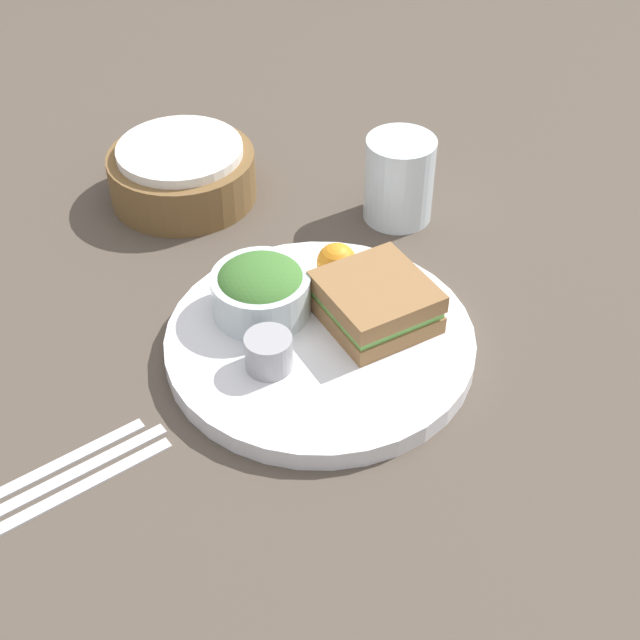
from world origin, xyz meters
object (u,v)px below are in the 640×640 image
Objects in this scene: plate at (320,342)px; knife at (72,474)px; salad_bowl at (261,289)px; dressing_cup at (269,352)px; bread_basket at (182,173)px; fork at (80,487)px; sandwich at (376,302)px; drink_glass at (399,179)px; spoon at (63,461)px.

knife is (-0.26, -0.10, -0.01)m from plate.
salad_bowl is 0.08m from dressing_cup.
plate is at bearing -74.27° from bread_basket.
sandwich is at bearing -179.45° from fork.
sandwich is at bearing 17.32° from dressing_cup.
bread_basket reaches higher than fork.
sandwich is 2.74× the size of dressing_cup.
plate is 2.46× the size of sandwich.
sandwich is 0.34m from knife.
drink_glass is at bearing 64.66° from sandwich.
salad_bowl is 0.26m from spoon.
plate is 0.28m from fork.
sandwich is 0.69× the size of knife.
fork is at bearing -158.62° from sandwich.
drink_glass is 0.52m from knife.
drink_glass is at bearing -164.41° from knife.
drink_glass reaches higher than knife.
bread_basket is (-0.03, 0.35, -0.01)m from dressing_cup.
knife is at bearing -159.17° from plate.
bread_basket is (-0.25, 0.11, -0.02)m from drink_glass.
plate reaches higher than fork.
salad_bowl reaches higher than spoon.
salad_bowl is 2.21× the size of dressing_cup.
dressing_cup is (-0.01, -0.08, -0.01)m from salad_bowl.
bread_basket is 1.03× the size of fork.
salad_bowl reaches higher than sandwich.
salad_bowl is 0.27m from fork.
plate is at bearing 180.00° from knife.
drink_glass is at bearing -166.36° from spoon.
sandwich is 1.22× the size of drink_glass.
drink_glass reaches higher than spoon.
sandwich reaches higher than dressing_cup.
fork is (-0.16, -0.43, -0.03)m from bread_basket.
bread_basket is at bearing -132.75° from knife.
dressing_cup is (-0.06, -0.03, 0.03)m from plate.
salad_bowl is at bearing 157.54° from sandwich.
sandwich is 0.35m from bread_basket.
dressing_cup reaches higher than spoon.
spoon is (-0.42, -0.29, -0.05)m from drink_glass.
spoon is at bearing -164.74° from sandwich.
fork is at bearing 90.00° from knife.
dressing_cup is at bearing -162.68° from sandwich.
fork is (-0.19, -0.08, -0.04)m from dressing_cup.
sandwich is at bearing -64.16° from bread_basket.
fork is at bearing -141.66° from drink_glass.
dressing_cup is 0.45× the size of drink_glass.
knife and spoon have the same top height.
knife is at bearing -111.92° from bread_basket.
bread_basket is 0.46m from fork.
bread_basket is (-0.09, 0.32, 0.02)m from plate.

